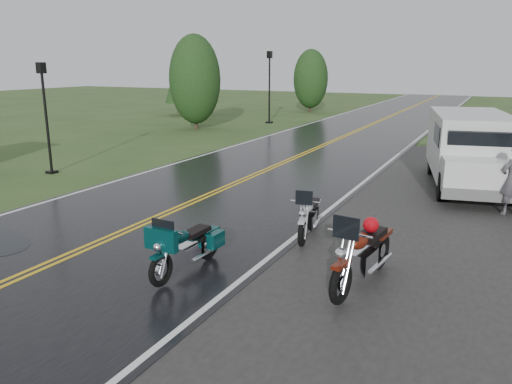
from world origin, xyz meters
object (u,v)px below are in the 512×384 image
motorcycle_silver (303,222)px  motorcycle_teal (160,257)px  motorcycle_red (341,266)px  lamp_post_far_left (269,87)px  lamp_post_near_left (46,119)px  van_white (445,161)px

motorcycle_silver → motorcycle_teal: bearing=-126.9°
motorcycle_red → lamp_post_far_left: (-12.23, 23.42, 1.65)m
motorcycle_red → lamp_post_far_left: lamp_post_far_left is taller
motorcycle_red → motorcycle_teal: size_ratio=1.19×
lamp_post_near_left → lamp_post_far_left: (0.42, 18.05, 0.38)m
motorcycle_red → lamp_post_far_left: size_ratio=0.52×
lamp_post_near_left → lamp_post_far_left: size_ratio=0.84×
lamp_post_far_left → van_white: bearing=-50.6°
van_white → lamp_post_near_left: size_ratio=1.54×
motorcycle_red → van_white: 7.74m
motorcycle_silver → van_white: bearing=57.4°
lamp_post_near_left → lamp_post_far_left: 18.06m
motorcycle_red → lamp_post_near_left: size_ratio=0.62×
motorcycle_red → lamp_post_near_left: lamp_post_near_left is taller
motorcycle_silver → lamp_post_far_left: size_ratio=0.43×
lamp_post_near_left → lamp_post_far_left: lamp_post_far_left is taller
motorcycle_red → lamp_post_far_left: 26.47m
motorcycle_teal → motorcycle_silver: (1.52, 3.01, -0.01)m
van_white → lamp_post_near_left: lamp_post_near_left is taller
motorcycle_red → motorcycle_teal: motorcycle_red is taller
motorcycle_teal → lamp_post_near_left: lamp_post_near_left is taller
motorcycle_silver → van_white: (2.25, 5.45, 0.61)m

